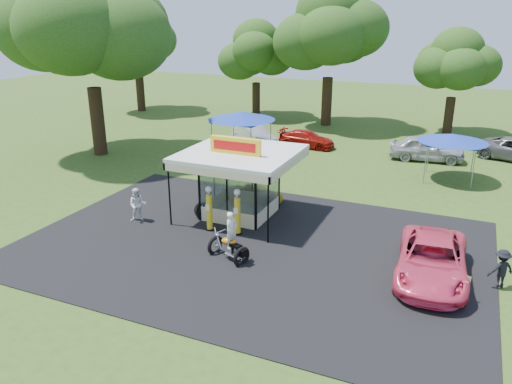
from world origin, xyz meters
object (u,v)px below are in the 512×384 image
at_px(a_frame_sign, 460,290).
at_px(bg_car_a, 254,135).
at_px(pink_sedan, 432,260).
at_px(tent_west, 242,116).
at_px(bg_car_c, 427,148).
at_px(gas_pump_right, 237,213).
at_px(spectator_west, 138,205).
at_px(spectator_east_a, 501,269).
at_px(tent_east, 453,138).
at_px(motorcycle, 230,241).
at_px(gas_pump_left, 209,210).
at_px(bg_car_b, 307,139).
at_px(gas_station_kiosk, 240,182).
at_px(kiosk_car, 258,193).

relative_size(a_frame_sign, bg_car_a, 0.23).
height_order(pink_sedan, tent_west, tent_west).
bearing_deg(bg_car_c, gas_pump_right, 151.97).
bearing_deg(spectator_west, gas_pump_right, -22.82).
bearing_deg(bg_car_a, spectator_east_a, -99.60).
bearing_deg(tent_east, motorcycle, -116.79).
xyz_separation_m(gas_pump_left, spectator_west, (-3.79, -0.43, -0.21)).
relative_size(spectator_east_a, bg_car_b, 0.36).
relative_size(a_frame_sign, bg_car_b, 0.23).
bearing_deg(gas_station_kiosk, gas_pump_right, -68.21).
bearing_deg(gas_pump_left, kiosk_car, 83.36).
relative_size(pink_sedan, spectator_east_a, 3.60).
xyz_separation_m(gas_pump_left, tent_east, (9.87, 12.80, 1.56)).
relative_size(gas_pump_left, tent_west, 0.47).
height_order(a_frame_sign, spectator_east_a, spectator_east_a).
height_order(pink_sedan, spectator_west, spectator_west).
bearing_deg(tent_east, spectator_east_a, -78.55).
bearing_deg(tent_west, a_frame_sign, -43.17).
bearing_deg(tent_west, gas_pump_left, -71.74).
xyz_separation_m(motorcycle, spectator_east_a, (10.27, 2.03, -0.09)).
bearing_deg(spectator_west, tent_west, 62.30).
relative_size(bg_car_b, tent_west, 0.92).
distance_m(bg_car_a, bg_car_c, 12.92).
height_order(motorcycle, bg_car_a, motorcycle).
distance_m(gas_station_kiosk, tent_east, 14.06).
bearing_deg(gas_pump_left, motorcycle, -45.86).
bearing_deg(a_frame_sign, gas_pump_left, -179.43).
relative_size(a_frame_sign, bg_car_c, 0.20).
xyz_separation_m(a_frame_sign, kiosk_car, (-10.65, 6.55, -0.03)).
xyz_separation_m(kiosk_car, tent_west, (-4.56, 7.72, 2.51)).
bearing_deg(gas_pump_right, tent_east, 56.29).
relative_size(spectator_west, bg_car_a, 0.39).
distance_m(gas_pump_right, spectator_west, 5.23).
distance_m(gas_station_kiosk, gas_pump_left, 2.48).
relative_size(a_frame_sign, pink_sedan, 0.18).
xyz_separation_m(a_frame_sign, spectator_west, (-14.96, 1.60, 0.35)).
xyz_separation_m(gas_pump_left, gas_pump_right, (1.41, 0.12, 0.01)).
height_order(motorcycle, pink_sedan, motorcycle).
bearing_deg(bg_car_a, pink_sedan, -104.47).
xyz_separation_m(gas_pump_right, a_frame_sign, (9.77, -2.14, -0.57)).
bearing_deg(tent_west, gas_station_kiosk, -65.30).
xyz_separation_m(bg_car_a, tent_west, (0.70, -3.78, 2.26)).
bearing_deg(bg_car_c, a_frame_sign, -176.82).
bearing_deg(gas_pump_right, kiosk_car, 101.29).
distance_m(kiosk_car, spectator_west, 6.58).
xyz_separation_m(motorcycle, kiosk_car, (-1.71, 6.83, -0.39)).
bearing_deg(gas_pump_left, bg_car_c, 64.03).
xyz_separation_m(a_frame_sign, bg_car_b, (-11.88, 18.95, 0.12)).
xyz_separation_m(gas_pump_left, motorcycle, (2.24, -2.31, -0.20)).
height_order(gas_pump_left, tent_east, tent_east).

